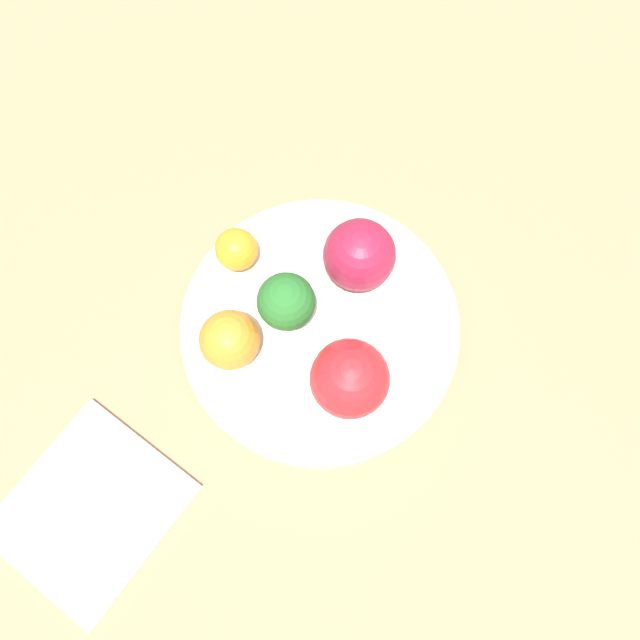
{
  "coord_description": "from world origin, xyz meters",
  "views": [
    {
      "loc": [
        -0.02,
        0.15,
        0.54
      ],
      "look_at": [
        0.0,
        0.0,
        0.07
      ],
      "focal_mm": 35.0,
      "sensor_mm": 36.0,
      "label": 1
    }
  ],
  "objects_px": {
    "bowl": "(320,330)",
    "broccoli": "(287,302)",
    "apple_red": "(359,255)",
    "orange_front": "(230,340)",
    "orange_back": "(236,250)",
    "napkin": "(91,510)",
    "apple_green": "(350,379)"
  },
  "relations": [
    {
      "from": "bowl",
      "to": "broccoli",
      "type": "bearing_deg",
      "value": -2.29
    },
    {
      "from": "apple_red",
      "to": "orange_front",
      "type": "height_order",
      "value": "apple_red"
    },
    {
      "from": "broccoli",
      "to": "orange_front",
      "type": "xyz_separation_m",
      "value": [
        0.04,
        0.03,
        -0.02
      ]
    },
    {
      "from": "bowl",
      "to": "orange_front",
      "type": "distance_m",
      "value": 0.08
    },
    {
      "from": "bowl",
      "to": "orange_back",
      "type": "distance_m",
      "value": 0.1
    },
    {
      "from": "broccoli",
      "to": "napkin",
      "type": "bearing_deg",
      "value": 52.53
    },
    {
      "from": "apple_green",
      "to": "orange_back",
      "type": "xyz_separation_m",
      "value": [
        0.11,
        -0.1,
        -0.01
      ]
    },
    {
      "from": "broccoli",
      "to": "orange_front",
      "type": "distance_m",
      "value": 0.05
    },
    {
      "from": "broccoli",
      "to": "apple_red",
      "type": "relative_size",
      "value": 1.1
    },
    {
      "from": "broccoli",
      "to": "apple_green",
      "type": "distance_m",
      "value": 0.08
    },
    {
      "from": "bowl",
      "to": "orange_front",
      "type": "relative_size",
      "value": 4.84
    },
    {
      "from": "napkin",
      "to": "orange_back",
      "type": "bearing_deg",
      "value": -110.39
    },
    {
      "from": "bowl",
      "to": "orange_back",
      "type": "height_order",
      "value": "orange_back"
    },
    {
      "from": "bowl",
      "to": "napkin",
      "type": "xyz_separation_m",
      "value": [
        0.16,
        0.17,
        -0.02
      ]
    },
    {
      "from": "orange_back",
      "to": "orange_front",
      "type": "bearing_deg",
      "value": 97.97
    },
    {
      "from": "orange_front",
      "to": "apple_green",
      "type": "bearing_deg",
      "value": 169.54
    },
    {
      "from": "broccoli",
      "to": "orange_back",
      "type": "xyz_separation_m",
      "value": [
        0.05,
        -0.05,
        -0.02
      ]
    },
    {
      "from": "bowl",
      "to": "apple_red",
      "type": "bearing_deg",
      "value": -114.27
    },
    {
      "from": "apple_green",
      "to": "orange_back",
      "type": "bearing_deg",
      "value": -41.95
    },
    {
      "from": "apple_red",
      "to": "orange_front",
      "type": "xyz_separation_m",
      "value": [
        0.09,
        0.08,
        -0.01
      ]
    },
    {
      "from": "bowl",
      "to": "napkin",
      "type": "bearing_deg",
      "value": 47.29
    },
    {
      "from": "orange_back",
      "to": "napkin",
      "type": "relative_size",
      "value": 0.21
    },
    {
      "from": "apple_red",
      "to": "apple_green",
      "type": "bearing_deg",
      "value": 93.63
    },
    {
      "from": "broccoli",
      "to": "napkin",
      "type": "distance_m",
      "value": 0.23
    },
    {
      "from": "orange_front",
      "to": "napkin",
      "type": "relative_size",
      "value": 0.27
    },
    {
      "from": "bowl",
      "to": "broccoli",
      "type": "height_order",
      "value": "broccoli"
    },
    {
      "from": "orange_front",
      "to": "apple_red",
      "type": "bearing_deg",
      "value": -136.94
    },
    {
      "from": "bowl",
      "to": "broccoli",
      "type": "relative_size",
      "value": 3.53
    },
    {
      "from": "broccoli",
      "to": "napkin",
      "type": "xyz_separation_m",
      "value": [
        0.13,
        0.17,
        -0.07
      ]
    },
    {
      "from": "orange_front",
      "to": "orange_back",
      "type": "bearing_deg",
      "value": -82.03
    },
    {
      "from": "apple_green",
      "to": "orange_front",
      "type": "relative_size",
      "value": 1.28
    },
    {
      "from": "apple_green",
      "to": "orange_back",
      "type": "relative_size",
      "value": 1.71
    }
  ]
}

